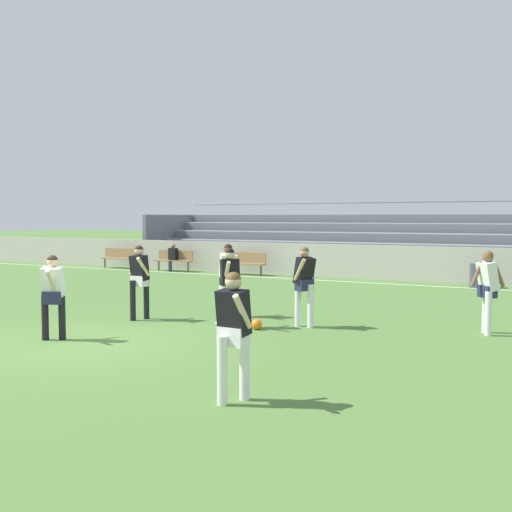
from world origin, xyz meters
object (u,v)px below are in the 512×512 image
object	(u,v)px
bench_far_right	(119,256)
player_white_overlapping	(228,273)
spectator_seated	(173,255)
trash_bin	(478,276)
player_white_challenging	(487,285)
soccer_ball	(257,324)
bench_far_left	(174,258)
player_white_trailing_run	(53,290)
bleacher_stand	(358,241)
player_dark_dropping_back	(233,325)
player_dark_deep_cover	(304,279)
player_dark_wide_right	(139,275)
player_dark_wide_left	(230,280)
bench_centre_sideline	(245,261)

from	to	relation	value
bench_far_right	player_white_overlapping	bearing A→B (deg)	-38.98
player_white_overlapping	spectator_seated	bearing A→B (deg)	132.49
trash_bin	player_white_challenging	size ratio (longest dim) A/B	0.48
spectator_seated	soccer_ball	bearing A→B (deg)	-46.54
bench_far_left	spectator_seated	size ratio (longest dim) A/B	1.49
bench_far_left	player_white_trailing_run	distance (m)	15.12
bleacher_stand	spectator_seated	xyz separation A→B (m)	(-6.99, -3.77, -0.61)
spectator_seated	player_white_challenging	bearing A→B (deg)	-31.54
trash_bin	player_white_trailing_run	distance (m)	14.21
player_white_challenging	bench_far_left	bearing A→B (deg)	148.12
bleacher_stand	player_dark_dropping_back	distance (m)	19.48
bench_far_left	player_white_overlapping	distance (m)	12.67
soccer_ball	player_dark_deep_cover	bearing A→B (deg)	45.80
spectator_seated	player_dark_deep_cover	bearing A→B (deg)	-42.37
player_white_trailing_run	player_dark_wide_right	bearing A→B (deg)	91.71
player_white_trailing_run	player_dark_deep_cover	bearing A→B (deg)	44.72
bleacher_stand	player_dark_wide_left	xyz separation A→B (m)	(2.30, -14.27, -0.31)
player_dark_deep_cover	player_white_challenging	bearing A→B (deg)	16.28
bench_centre_sideline	soccer_ball	bearing A→B (deg)	-58.84
bench_far_right	player_white_challenging	world-z (taller)	player_white_challenging
player_dark_deep_cover	player_dark_wide_left	bearing A→B (deg)	-149.32
spectator_seated	player_white_challenging	world-z (taller)	player_white_challenging
player_dark_wide_left	player_white_challenging	bearing A→B (deg)	20.59
player_dark_dropping_back	bench_far_left	bearing A→B (deg)	128.63
bleacher_stand	player_white_trailing_run	bearing A→B (deg)	-89.78
bench_far_left	player_dark_deep_cover	world-z (taller)	player_dark_deep_cover
bleacher_stand	player_dark_deep_cover	bearing A→B (deg)	-74.85
player_dark_deep_cover	player_dark_wide_left	world-z (taller)	player_dark_deep_cover
trash_bin	player_dark_wide_right	size ratio (longest dim) A/B	0.47
bench_centre_sideline	trash_bin	bearing A→B (deg)	-1.79
bleacher_stand	soccer_ball	world-z (taller)	bleacher_stand
player_white_overlapping	player_dark_wide_right	size ratio (longest dim) A/B	1.01
trash_bin	player_white_challenging	bearing A→B (deg)	-79.56
player_white_challenging	player_dark_wide_right	bearing A→B (deg)	-164.70
bench_centre_sideline	spectator_seated	bearing A→B (deg)	-178.11
player_dark_wide_right	soccer_ball	xyz separation A→B (m)	(2.93, 0.18, -0.90)
player_white_overlapping	player_white_trailing_run	distance (m)	4.23
trash_bin	player_dark_dropping_back	xyz separation A→B (m)	(-0.47, -14.86, 0.58)
bench_far_right	player_dark_deep_cover	world-z (taller)	player_dark_deep_cover
player_white_overlapping	player_dark_dropping_back	bearing A→B (deg)	-57.92
player_dark_deep_cover	bench_centre_sideline	bearing A→B (deg)	125.95
player_white_overlapping	player_dark_wide_right	xyz separation A→B (m)	(-1.51, -1.37, -0.01)
player_white_challenging	player_white_trailing_run	bearing A→B (deg)	-147.18
player_dark_dropping_back	player_white_trailing_run	world-z (taller)	player_dark_dropping_back
bench_far_right	player_dark_wide_left	distance (m)	16.33
player_white_overlapping	trash_bin	bearing A→B (deg)	65.84
trash_bin	bench_centre_sideline	bearing A→B (deg)	178.21
bench_centre_sideline	player_dark_wide_right	world-z (taller)	player_dark_wide_right
player_dark_dropping_back	soccer_ball	xyz separation A→B (m)	(-2.19, 4.57, -0.87)
player_dark_wide_right	bench_centre_sideline	bearing A→B (deg)	107.84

